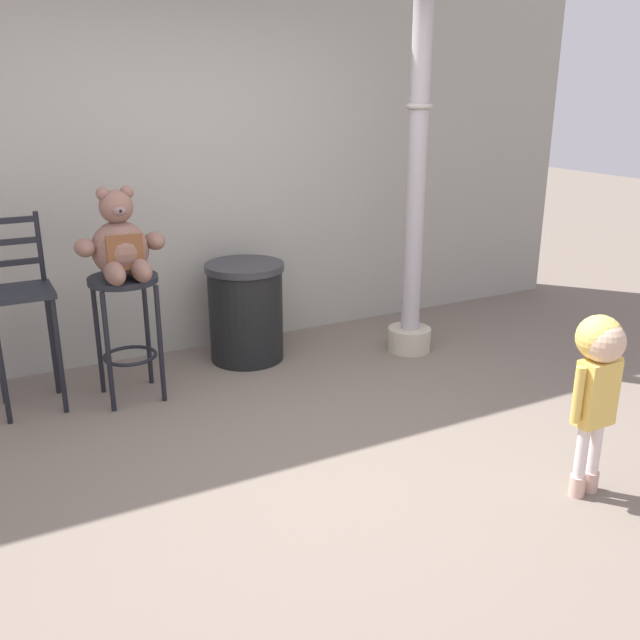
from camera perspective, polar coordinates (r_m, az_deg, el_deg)
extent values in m
plane|color=#706459|center=(3.78, -0.50, -12.41)|extent=(24.00, 24.00, 0.00)
cube|color=#9B9A8E|center=(5.34, -12.16, 16.98)|extent=(7.22, 0.30, 3.66)
cylinder|color=black|center=(4.53, -15.84, 3.21)|extent=(0.43, 0.43, 0.04)
cylinder|color=black|center=(4.47, -16.95, -2.62)|extent=(0.03, 0.03, 0.78)
cylinder|color=black|center=(4.53, -12.95, -1.98)|extent=(0.03, 0.03, 0.78)
cylinder|color=black|center=(4.77, -17.73, -1.35)|extent=(0.03, 0.03, 0.78)
cylinder|color=black|center=(4.83, -13.97, -0.77)|extent=(0.03, 0.03, 0.78)
torus|color=black|center=(4.69, -15.30, -2.84)|extent=(0.35, 0.35, 0.02)
sphere|color=brown|center=(4.48, -16.06, 5.61)|extent=(0.35, 0.35, 0.35)
cube|color=brown|center=(4.34, -15.67, 5.36)|extent=(0.22, 0.03, 0.21)
sphere|color=brown|center=(4.43, -16.37, 8.91)|extent=(0.20, 0.20, 0.20)
ellipsoid|color=#765B59|center=(4.35, -16.11, 8.59)|extent=(0.09, 0.06, 0.06)
sphere|color=black|center=(4.33, -16.04, 8.57)|extent=(0.02, 0.02, 0.02)
sphere|color=brown|center=(4.41, -17.38, 9.84)|extent=(0.08, 0.08, 0.08)
sphere|color=brown|center=(4.44, -15.55, 10.05)|extent=(0.08, 0.08, 0.08)
ellipsoid|color=brown|center=(4.41, -18.72, 5.62)|extent=(0.12, 0.20, 0.11)
ellipsoid|color=brown|center=(4.50, -13.39, 6.33)|extent=(0.12, 0.20, 0.11)
ellipsoid|color=brown|center=(4.33, -16.48, 3.71)|extent=(0.12, 0.30, 0.14)
ellipsoid|color=brown|center=(4.36, -14.46, 3.99)|extent=(0.12, 0.30, 0.14)
cylinder|color=#D2A999|center=(3.80, 20.32, -12.60)|extent=(0.08, 0.08, 0.11)
cylinder|color=silver|center=(3.70, 20.66, -10.03)|extent=(0.06, 0.06, 0.28)
cylinder|color=#D2A999|center=(3.86, 21.27, -12.19)|extent=(0.08, 0.08, 0.11)
cylinder|color=silver|center=(3.77, 21.61, -9.64)|extent=(0.06, 0.06, 0.28)
cube|color=#E9BF56|center=(3.61, 21.70, -5.55)|extent=(0.19, 0.11, 0.33)
cylinder|color=#E9BF56|center=(3.51, 20.39, -5.75)|extent=(0.05, 0.05, 0.28)
cylinder|color=#E9BF56|center=(3.69, 23.01, -4.89)|extent=(0.05, 0.05, 0.28)
sphere|color=#D8B293|center=(3.51, 22.21, -1.64)|extent=(0.20, 0.20, 0.20)
sphere|color=#EDC45B|center=(3.53, 21.92, -1.36)|extent=(0.22, 0.22, 0.22)
cylinder|color=black|center=(5.17, -6.08, 0.41)|extent=(0.54, 0.54, 0.68)
cylinder|color=#2D2D33|center=(5.07, -6.22, 4.35)|extent=(0.58, 0.58, 0.05)
cylinder|color=#B5AF97|center=(5.43, 7.31, -1.55)|extent=(0.33, 0.33, 0.18)
cylinder|color=#A7A2A6|center=(5.11, 8.06, 15.28)|extent=(0.14, 0.14, 2.97)
torus|color=#ADA89E|center=(5.10, 8.14, 16.95)|extent=(0.19, 0.19, 0.04)
cube|color=black|center=(4.58, -23.41, 2.09)|extent=(0.39, 0.39, 0.03)
cylinder|color=black|center=(4.54, -24.64, -3.47)|extent=(0.03, 0.03, 0.75)
cylinder|color=black|center=(4.56, -20.56, -2.84)|extent=(0.03, 0.03, 0.75)
cylinder|color=black|center=(4.86, -21.10, -1.57)|extent=(0.03, 0.03, 0.75)
cylinder|color=black|center=(4.70, -21.98, 5.63)|extent=(0.03, 0.03, 0.44)
cube|color=black|center=(4.70, -23.83, 4.31)|extent=(0.33, 0.02, 0.04)
cube|color=black|center=(4.68, -24.04, 5.86)|extent=(0.33, 0.02, 0.04)
cube|color=black|center=(4.65, -24.25, 7.43)|extent=(0.33, 0.02, 0.04)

